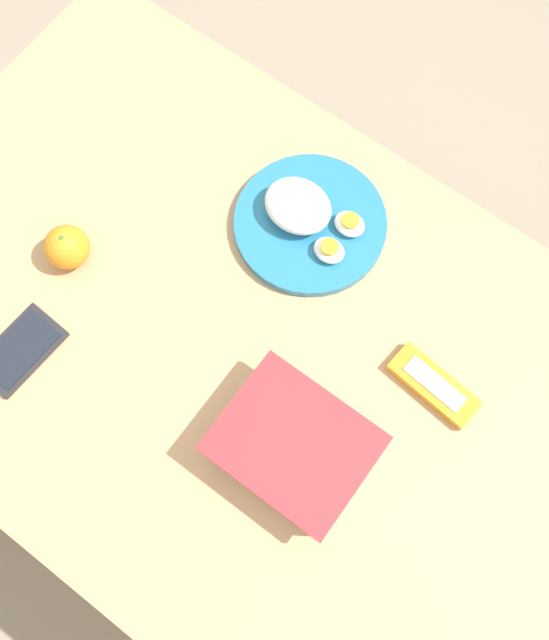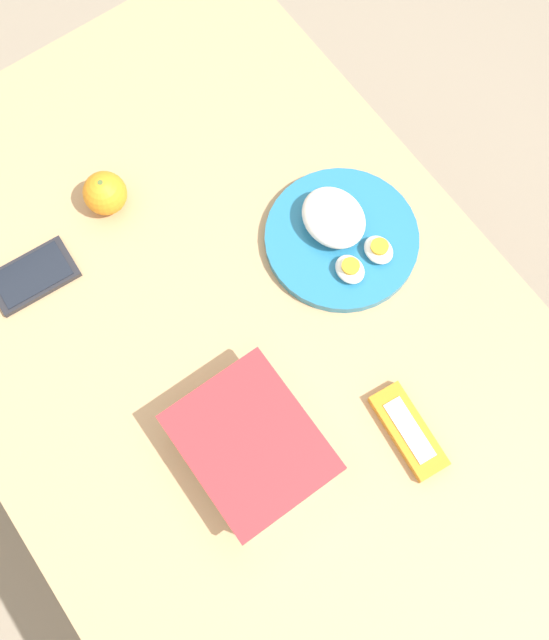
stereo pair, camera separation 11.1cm
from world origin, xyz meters
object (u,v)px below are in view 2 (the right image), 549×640
at_px(orange_fruit, 105,193).
at_px(cell_phone, 33,276).
at_px(food_container, 251,446).
at_px(rice_plate, 341,234).
at_px(candy_bar, 408,431).

relative_size(orange_fruit, cell_phone, 0.51).
relative_size(food_container, orange_fruit, 3.01).
xyz_separation_m(food_container, rice_plate, (0.19, -0.31, -0.01)).
height_order(food_container, cell_phone, food_container).
height_order(orange_fruit, cell_phone, orange_fruit).
bearing_deg(candy_bar, orange_fruit, 15.50).
bearing_deg(candy_bar, food_container, 60.79).
xyz_separation_m(orange_fruit, candy_bar, (-0.57, -0.16, -0.03)).
xyz_separation_m(candy_bar, cell_phone, (0.53, 0.32, -0.00)).
distance_m(candy_bar, cell_phone, 0.62).
xyz_separation_m(food_container, candy_bar, (-0.11, -0.20, -0.02)).
bearing_deg(orange_fruit, food_container, 174.87).
relative_size(rice_plate, candy_bar, 1.68).
xyz_separation_m(rice_plate, cell_phone, (0.23, 0.43, -0.01)).
distance_m(food_container, rice_plate, 0.36).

